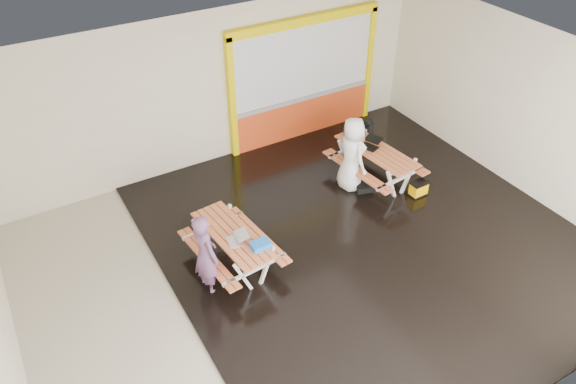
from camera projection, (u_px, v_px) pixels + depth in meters
room at (315, 184)px, 9.08m from camera, size 10.02×8.02×3.52m
deck at (367, 237)px, 10.62m from camera, size 7.50×7.98×0.05m
kiosk at (304, 82)px, 12.87m from camera, size 3.88×0.16×3.00m
picnic_table_left at (233, 241)px, 9.71m from camera, size 1.44×1.98×0.75m
picnic_table_right at (376, 157)px, 11.82m from camera, size 1.54×2.10×0.79m
person_left at (206, 254)px, 9.13m from camera, size 0.48×0.64×1.61m
person_right at (352, 154)px, 11.49m from camera, size 0.60×0.86×1.68m
laptop_left at (237, 239)px, 9.42m from camera, size 0.39×0.36×0.15m
laptop_right at (371, 144)px, 11.79m from camera, size 0.51×0.48×0.17m
blue_pouch at (260, 245)px, 9.30m from camera, size 0.33×0.24×0.10m
toolbox at (354, 130)px, 12.20m from camera, size 0.41×0.21×0.23m
backpack at (367, 130)px, 12.53m from camera, size 0.32×0.28×0.46m
dark_case at (364, 187)px, 11.76m from camera, size 0.43×0.37×0.14m
fluke_bag at (418, 189)px, 11.57m from camera, size 0.38×0.25×0.32m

